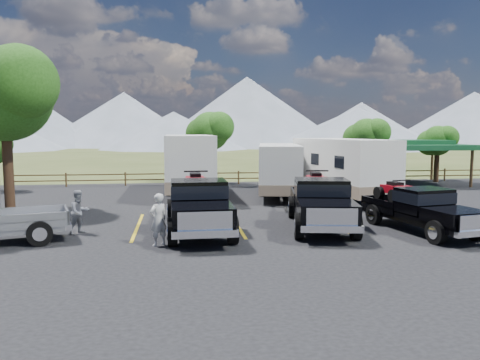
{
  "coord_description": "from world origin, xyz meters",
  "views": [
    {
      "loc": [
        -4.39,
        -14.84,
        3.87
      ],
      "look_at": [
        -1.51,
        6.54,
        1.6
      ],
      "focal_mm": 35.0,
      "sensor_mm": 36.0,
      "label": 1
    }
  ],
  "objects": [
    {
      "name": "ground",
      "position": [
        0.0,
        0.0,
        0.0
      ],
      "size": [
        320.0,
        320.0,
        0.0
      ],
      "primitive_type": "plane",
      "color": "#3B4B20",
      "rests_on": "ground"
    },
    {
      "name": "asphalt_lot",
      "position": [
        0.0,
        3.0,
        0.02
      ],
      "size": [
        44.0,
        34.0,
        0.04
      ],
      "primitive_type": "cube",
      "color": "black",
      "rests_on": "ground"
    },
    {
      "name": "stall_lines",
      "position": [
        0.0,
        4.0,
        0.04
      ],
      "size": [
        12.12,
        5.5,
        0.01
      ],
      "color": "gold",
      "rests_on": "asphalt_lot"
    },
    {
      "name": "tree_big_nw",
      "position": [
        -12.55,
        9.03,
        5.6
      ],
      "size": [
        5.54,
        5.18,
        7.84
      ],
      "color": "black",
      "rests_on": "ground"
    },
    {
      "name": "tree_ne_a",
      "position": [
        8.97,
        17.01,
        3.48
      ],
      "size": [
        3.11,
        2.92,
        4.76
      ],
      "color": "black",
      "rests_on": "ground"
    },
    {
      "name": "tree_ne_b",
      "position": [
        14.98,
        18.01,
        3.13
      ],
      "size": [
        2.77,
        2.59,
        4.27
      ],
      "color": "black",
      "rests_on": "ground"
    },
    {
      "name": "tree_north",
      "position": [
        -2.03,
        19.02,
        3.83
      ],
      "size": [
        3.46,
        3.24,
        5.25
      ],
      "color": "black",
      "rests_on": "ground"
    },
    {
      "name": "rail_fence",
      "position": [
        2.0,
        18.5,
        0.61
      ],
      "size": [
        36.12,
        0.12,
        1.0
      ],
      "color": "#513B22",
      "rests_on": "ground"
    },
    {
      "name": "pavilion",
      "position": [
        13.0,
        17.0,
        2.79
      ],
      "size": [
        6.2,
        6.2,
        3.22
      ],
      "color": "#513B22",
      "rests_on": "ground"
    },
    {
      "name": "mountain_range",
      "position": [
        -7.63,
        105.98,
        7.87
      ],
      "size": [
        209.0,
        71.0,
        20.0
      ],
      "color": "slate",
      "rests_on": "ground"
    },
    {
      "name": "rig_left",
      "position": [
        -3.61,
        2.91,
        1.11
      ],
      "size": [
        2.45,
        6.69,
        2.22
      ],
      "rotation": [
        0.0,
        0.0,
        0.02
      ],
      "color": "black",
      "rests_on": "asphalt_lot"
    },
    {
      "name": "rig_center",
      "position": [
        1.26,
        3.04,
        1.09
      ],
      "size": [
        3.24,
        6.79,
        2.18
      ],
      "rotation": [
        0.0,
        0.0,
        -0.19
      ],
      "color": "black",
      "rests_on": "asphalt_lot"
    },
    {
      "name": "rig_right",
      "position": [
        4.76,
        1.72,
        0.94
      ],
      "size": [
        2.78,
        5.85,
        1.87
      ],
      "rotation": [
        0.0,
        0.0,
        0.18
      ],
      "color": "black",
      "rests_on": "asphalt_lot"
    },
    {
      "name": "trailer_left",
      "position": [
        -3.73,
        12.77,
        1.91
      ],
      "size": [
        2.77,
        10.28,
        3.58
      ],
      "rotation": [
        0.0,
        0.0,
        0.01
      ],
      "color": "white",
      "rests_on": "asphalt_lot"
    },
    {
      "name": "trailer_center",
      "position": [
        1.46,
        11.65,
        1.63
      ],
      "size": [
        3.54,
        8.79,
        3.04
      ],
      "rotation": [
        0.0,
        0.0,
        -0.19
      ],
      "color": "white",
      "rests_on": "asphalt_lot"
    },
    {
      "name": "trailer_right",
      "position": [
        4.64,
        9.95,
        1.81
      ],
      "size": [
        3.79,
        9.8,
        3.39
      ],
      "rotation": [
        0.0,
        0.0,
        0.17
      ],
      "color": "white",
      "rests_on": "asphalt_lot"
    },
    {
      "name": "person_a",
      "position": [
        -5.04,
        0.74,
        0.92
      ],
      "size": [
        0.77,
        0.72,
        1.77
      ],
      "primitive_type": "imported",
      "rotation": [
        0.0,
        0.0,
        3.76
      ],
      "color": "#BABABA",
      "rests_on": "asphalt_lot"
    },
    {
      "name": "person_b",
      "position": [
        -8.04,
        3.03,
        0.86
      ],
      "size": [
        1.01,
        1.0,
        1.64
      ],
      "primitive_type": "imported",
      "rotation": [
        0.0,
        0.0,
        0.76
      ],
      "color": "slate",
      "rests_on": "asphalt_lot"
    }
  ]
}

